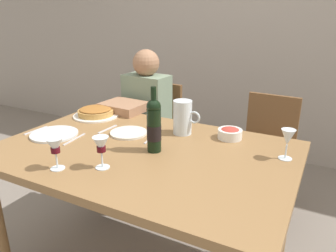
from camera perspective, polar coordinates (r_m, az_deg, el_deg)
The scene contains 18 objects.
back_wall at distance 3.34m, azimuth 14.27°, elevation 18.69°, with size 8.00×0.10×2.80m, color #A3998E.
dining_table at distance 1.70m, azimuth -4.27°, elevation -6.92°, with size 1.50×1.00×0.76m.
wine_bottle at distance 1.58m, azimuth -2.49°, elevation 0.11°, with size 0.07×0.07×0.33m.
water_pitcher at distance 1.83m, azimuth 2.61°, elevation 1.20°, with size 0.16×0.11×0.19m.
baked_tart at distance 2.21m, azimuth -12.62°, elevation 2.38°, with size 0.30×0.30×0.06m.
salad_bowl at distance 1.81m, azimuth 10.88°, elevation -1.21°, with size 0.13×0.13×0.06m.
wine_glass_left_diner at distance 1.61m, azimuth 20.36°, elevation -2.06°, with size 0.07×0.07×0.15m.
wine_glass_right_diner at distance 1.49m, azimuth -19.30°, elevation -3.56°, with size 0.07×0.07×0.15m.
wine_glass_centre at distance 1.45m, azimuth -11.73°, elevation -3.48°, with size 0.07×0.07×0.15m.
dinner_plate_left_setting at distance 1.87m, azimuth -6.95°, elevation -1.19°, with size 0.21×0.21×0.01m, color silver.
dinner_plate_right_setting at distance 1.94m, azimuth -19.43°, elevation -1.36°, with size 0.26×0.26×0.01m, color silver.
fork_left_setting at distance 1.95m, azimuth -10.59°, elevation -0.55°, with size 0.16×0.01×0.01m, color silver.
knife_left_setting at distance 1.79m, azimuth -2.97°, elevation -2.10°, with size 0.18×0.01×0.01m, color silver.
knife_right_setting at distance 1.84m, azimuth -16.19°, elevation -2.26°, with size 0.18×0.01×0.01m, color silver.
spoon_right_setting at distance 2.05m, azimuth -22.28°, elevation -0.73°, with size 0.16×0.01×0.01m, color silver.
chair_left at distance 2.69m, azimuth -2.17°, elevation -0.57°, with size 0.43×0.43×0.87m.
diner_left at distance 2.46m, azimuth -5.22°, elevation 0.41°, with size 0.36×0.52×1.16m.
chair_right at distance 2.41m, azimuth 16.88°, elevation -3.93°, with size 0.42×0.42×0.87m.
Camera 1 is at (0.81, -1.28, 1.43)m, focal length 34.54 mm.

